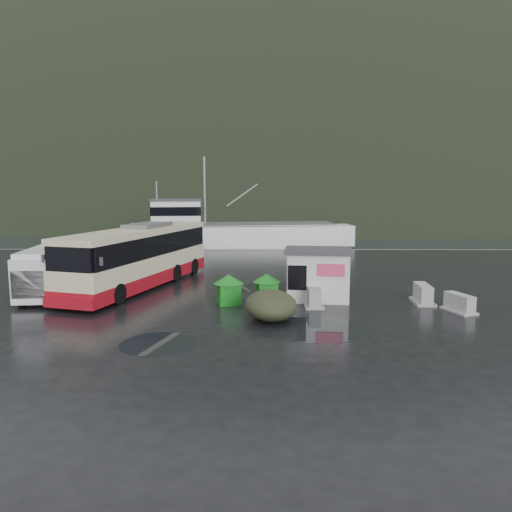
{
  "coord_description": "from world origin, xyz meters",
  "views": [
    {
      "loc": [
        3.18,
        -23.33,
        5.54
      ],
      "look_at": [
        2.91,
        3.98,
        1.7
      ],
      "focal_mm": 35.0,
      "sensor_mm": 36.0,
      "label": 1
    }
  ],
  "objects_px": {
    "fishing_trawler": "(233,242)",
    "white_van": "(54,295)",
    "jersey_barrier_a": "(313,306)",
    "jersey_barrier_c": "(459,312)",
    "coach_bus": "(140,287)",
    "waste_bin_right": "(229,304)",
    "waste_bin_left": "(266,301)",
    "dome_tent": "(271,319)",
    "jersey_barrier_b": "(423,303)",
    "ticket_kiosk": "(317,299)"
  },
  "relations": [
    {
      "from": "white_van",
      "to": "jersey_barrier_b",
      "type": "bearing_deg",
      "value": -10.23
    },
    {
      "from": "coach_bus",
      "to": "fishing_trawler",
      "type": "relative_size",
      "value": 0.51
    },
    {
      "from": "fishing_trawler",
      "to": "jersey_barrier_b",
      "type": "bearing_deg",
      "value": -76.05
    },
    {
      "from": "white_van",
      "to": "jersey_barrier_c",
      "type": "xyz_separation_m",
      "value": [
        19.4,
        -3.19,
        0.0
      ]
    },
    {
      "from": "ticket_kiosk",
      "to": "jersey_barrier_c",
      "type": "xyz_separation_m",
      "value": [
        6.01,
        -2.39,
        0.0
      ]
    },
    {
      "from": "jersey_barrier_a",
      "to": "jersey_barrier_b",
      "type": "xyz_separation_m",
      "value": [
        5.29,
        0.61,
        0.0
      ]
    },
    {
      "from": "jersey_barrier_b",
      "to": "jersey_barrier_c",
      "type": "xyz_separation_m",
      "value": [
        1.07,
        -1.69,
        0.0
      ]
    },
    {
      "from": "waste_bin_right",
      "to": "fishing_trawler",
      "type": "bearing_deg",
      "value": 92.69
    },
    {
      "from": "waste_bin_left",
      "to": "jersey_barrier_a",
      "type": "distance_m",
      "value": 2.41
    },
    {
      "from": "ticket_kiosk",
      "to": "fishing_trawler",
      "type": "bearing_deg",
      "value": 108.09
    },
    {
      "from": "dome_tent",
      "to": "jersey_barrier_a",
      "type": "xyz_separation_m",
      "value": [
        2.03,
        2.36,
        0.0
      ]
    },
    {
      "from": "dome_tent",
      "to": "jersey_barrier_c",
      "type": "relative_size",
      "value": 1.9
    },
    {
      "from": "white_van",
      "to": "jersey_barrier_b",
      "type": "distance_m",
      "value": 18.4
    },
    {
      "from": "coach_bus",
      "to": "waste_bin_right",
      "type": "relative_size",
      "value": 8.58
    },
    {
      "from": "jersey_barrier_c",
      "to": "fishing_trawler",
      "type": "height_order",
      "value": "fishing_trawler"
    },
    {
      "from": "dome_tent",
      "to": "jersey_barrier_a",
      "type": "bearing_deg",
      "value": 49.28
    },
    {
      "from": "waste_bin_right",
      "to": "dome_tent",
      "type": "distance_m",
      "value": 3.28
    },
    {
      "from": "dome_tent",
      "to": "jersey_barrier_b",
      "type": "xyz_separation_m",
      "value": [
        7.31,
        2.97,
        0.0
      ]
    },
    {
      "from": "coach_bus",
      "to": "ticket_kiosk",
      "type": "xyz_separation_m",
      "value": [
        9.49,
        -3.03,
        0.0
      ]
    },
    {
      "from": "white_van",
      "to": "waste_bin_left",
      "type": "relative_size",
      "value": 4.48
    },
    {
      "from": "waste_bin_left",
      "to": "dome_tent",
      "type": "relative_size",
      "value": 0.44
    },
    {
      "from": "waste_bin_right",
      "to": "white_van",
      "type": "bearing_deg",
      "value": 168.62
    },
    {
      "from": "coach_bus",
      "to": "waste_bin_right",
      "type": "xyz_separation_m",
      "value": [
        5.18,
        -4.05,
        0.0
      ]
    },
    {
      "from": "waste_bin_right",
      "to": "ticket_kiosk",
      "type": "bearing_deg",
      "value": 13.35
    },
    {
      "from": "waste_bin_left",
      "to": "jersey_barrier_b",
      "type": "height_order",
      "value": "waste_bin_left"
    },
    {
      "from": "jersey_barrier_a",
      "to": "jersey_barrier_c",
      "type": "xyz_separation_m",
      "value": [
        6.35,
        -1.07,
        0.0
      ]
    },
    {
      "from": "white_van",
      "to": "fishing_trawler",
      "type": "height_order",
      "value": "fishing_trawler"
    },
    {
      "from": "white_van",
      "to": "waste_bin_right",
      "type": "distance_m",
      "value": 9.26
    },
    {
      "from": "white_van",
      "to": "fishing_trawler",
      "type": "xyz_separation_m",
      "value": [
        7.82,
        24.88,
        0.0
      ]
    },
    {
      "from": "waste_bin_left",
      "to": "jersey_barrier_b",
      "type": "xyz_separation_m",
      "value": [
        7.47,
        -0.42,
        0.0
      ]
    },
    {
      "from": "waste_bin_left",
      "to": "jersey_barrier_c",
      "type": "relative_size",
      "value": 0.83
    },
    {
      "from": "dome_tent",
      "to": "ticket_kiosk",
      "type": "height_order",
      "value": "ticket_kiosk"
    },
    {
      "from": "ticket_kiosk",
      "to": "jersey_barrier_a",
      "type": "relative_size",
      "value": 1.86
    },
    {
      "from": "coach_bus",
      "to": "white_van",
      "type": "bearing_deg",
      "value": -133.85
    },
    {
      "from": "jersey_barrier_b",
      "to": "waste_bin_right",
      "type": "bearing_deg",
      "value": -178.01
    },
    {
      "from": "fishing_trawler",
      "to": "white_van",
      "type": "bearing_deg",
      "value": -115.22
    },
    {
      "from": "jersey_barrier_c",
      "to": "fishing_trawler",
      "type": "relative_size",
      "value": 0.07
    },
    {
      "from": "white_van",
      "to": "waste_bin_right",
      "type": "relative_size",
      "value": 4.18
    },
    {
      "from": "ticket_kiosk",
      "to": "jersey_barrier_b",
      "type": "xyz_separation_m",
      "value": [
        4.94,
        -0.7,
        0.0
      ]
    },
    {
      "from": "waste_bin_left",
      "to": "fishing_trawler",
      "type": "relative_size",
      "value": 0.06
    },
    {
      "from": "ticket_kiosk",
      "to": "fishing_trawler",
      "type": "distance_m",
      "value": 26.28
    },
    {
      "from": "jersey_barrier_c",
      "to": "jersey_barrier_a",
      "type": "bearing_deg",
      "value": 170.4
    },
    {
      "from": "ticket_kiosk",
      "to": "jersey_barrier_c",
      "type": "height_order",
      "value": "ticket_kiosk"
    },
    {
      "from": "jersey_barrier_c",
      "to": "waste_bin_right",
      "type": "bearing_deg",
      "value": 172.48
    },
    {
      "from": "waste_bin_left",
      "to": "jersey_barrier_c",
      "type": "xyz_separation_m",
      "value": [
        8.53,
        -2.1,
        0.0
      ]
    },
    {
      "from": "jersey_barrier_a",
      "to": "jersey_barrier_b",
      "type": "height_order",
      "value": "jersey_barrier_b"
    },
    {
      "from": "coach_bus",
      "to": "jersey_barrier_c",
      "type": "bearing_deg",
      "value": -2.79
    },
    {
      "from": "coach_bus",
      "to": "jersey_barrier_a",
      "type": "height_order",
      "value": "coach_bus"
    },
    {
      "from": "jersey_barrier_a",
      "to": "fishing_trawler",
      "type": "distance_m",
      "value": 27.5
    },
    {
      "from": "jersey_barrier_a",
      "to": "fishing_trawler",
      "type": "xyz_separation_m",
      "value": [
        -5.23,
        27.0,
        0.0
      ]
    }
  ]
}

